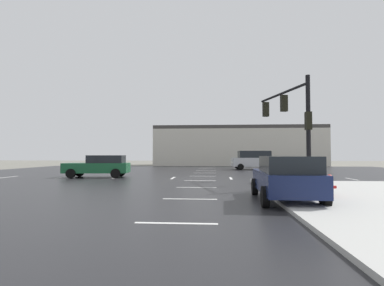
{
  "coord_description": "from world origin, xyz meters",
  "views": [
    {
      "loc": [
        0.93,
        -21.35,
        1.66
      ],
      "look_at": [
        -1.2,
        7.05,
        2.72
      ],
      "focal_mm": 28.87,
      "sensor_mm": 36.0,
      "label": 1
    }
  ],
  "objects_px": {
    "suv_silver": "(254,160)",
    "sedan_green": "(99,166)",
    "traffic_signal_mast": "(292,114)",
    "fire_hydrant": "(329,185)",
    "sedan_navy": "(286,177)"
  },
  "relations": [
    {
      "from": "suv_silver",
      "to": "sedan_green",
      "type": "bearing_deg",
      "value": 40.49
    },
    {
      "from": "sedan_green",
      "to": "suv_silver",
      "type": "height_order",
      "value": "suv_silver"
    },
    {
      "from": "traffic_signal_mast",
      "to": "fire_hydrant",
      "type": "bearing_deg",
      "value": 163.89
    },
    {
      "from": "sedan_navy",
      "to": "sedan_green",
      "type": "bearing_deg",
      "value": 46.86
    },
    {
      "from": "sedan_navy",
      "to": "traffic_signal_mast",
      "type": "bearing_deg",
      "value": -14.55
    },
    {
      "from": "fire_hydrant",
      "to": "sedan_navy",
      "type": "xyz_separation_m",
      "value": [
        -1.69,
        -0.58,
        0.32
      ]
    },
    {
      "from": "fire_hydrant",
      "to": "suv_silver",
      "type": "distance_m",
      "value": 22.36
    },
    {
      "from": "fire_hydrant",
      "to": "sedan_navy",
      "type": "distance_m",
      "value": 1.82
    },
    {
      "from": "sedan_green",
      "to": "sedan_navy",
      "type": "xyz_separation_m",
      "value": [
        10.77,
        -10.56,
        0.0
      ]
    },
    {
      "from": "sedan_green",
      "to": "suv_silver",
      "type": "relative_size",
      "value": 0.94
    },
    {
      "from": "traffic_signal_mast",
      "to": "sedan_navy",
      "type": "distance_m",
      "value": 7.13
    },
    {
      "from": "fire_hydrant",
      "to": "sedan_green",
      "type": "xyz_separation_m",
      "value": [
        -12.46,
        9.98,
        0.32
      ]
    },
    {
      "from": "sedan_green",
      "to": "suv_silver",
      "type": "bearing_deg",
      "value": -141.19
    },
    {
      "from": "sedan_green",
      "to": "suv_silver",
      "type": "distance_m",
      "value": 17.62
    },
    {
      "from": "traffic_signal_mast",
      "to": "suv_silver",
      "type": "relative_size",
      "value": 1.12
    }
  ]
}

